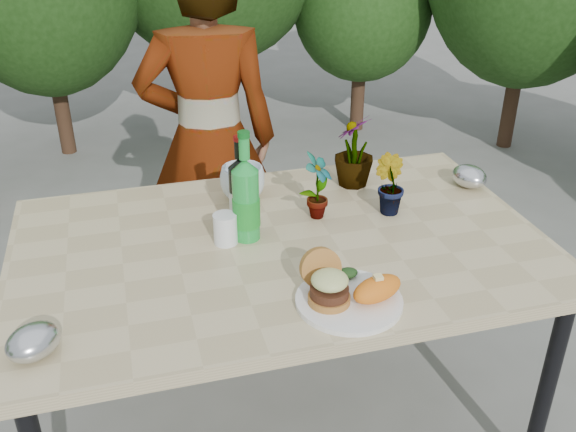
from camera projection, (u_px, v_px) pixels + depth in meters
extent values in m
plane|color=slate|center=(282.00, 421.00, 2.30)|extent=(80.00, 80.00, 0.00)
cube|color=tan|center=(281.00, 247.00, 1.95)|extent=(1.60, 1.00, 0.04)
cylinder|color=black|center=(546.00, 390.00, 1.94)|extent=(0.05, 0.05, 0.71)
cylinder|color=black|center=(60.00, 305.00, 2.32)|extent=(0.05, 0.05, 0.71)
cylinder|color=black|center=(424.00, 250.00, 2.65)|extent=(0.05, 0.05, 0.71)
cylinder|color=#382316|center=(65.00, 123.00, 4.39)|extent=(0.10, 0.10, 0.42)
cylinder|color=#382316|center=(218.00, 96.00, 4.79)|extent=(0.10, 0.10, 0.50)
cylinder|color=#382316|center=(357.00, 104.00, 4.80)|extent=(0.10, 0.10, 0.38)
ellipsoid|color=#264E1A|center=(363.00, 5.00, 4.46)|extent=(0.97, 0.97, 1.06)
cylinder|color=#382316|center=(509.00, 116.00, 4.49)|extent=(0.10, 0.10, 0.44)
cylinder|color=white|center=(349.00, 301.00, 1.66)|extent=(0.28, 0.28, 0.01)
cylinder|color=#B7722D|center=(329.00, 299.00, 1.64)|extent=(0.11, 0.11, 0.02)
cylinder|color=#472314|center=(329.00, 291.00, 1.63)|extent=(0.10, 0.10, 0.02)
ellipsoid|color=beige|center=(330.00, 280.00, 1.62)|extent=(0.10, 0.10, 0.04)
cylinder|color=#B7722D|center=(320.00, 268.00, 1.68)|extent=(0.11, 0.06, 0.11)
ellipsoid|color=orange|center=(377.00, 289.00, 1.64)|extent=(0.17, 0.12, 0.06)
ellipsoid|color=olive|center=(338.00, 276.00, 1.73)|extent=(0.04, 0.04, 0.02)
ellipsoid|color=#193814|center=(348.00, 273.00, 1.74)|extent=(0.06, 0.04, 0.03)
cylinder|color=black|center=(240.00, 196.00, 1.99)|extent=(0.07, 0.07, 0.19)
cylinder|color=white|center=(241.00, 202.00, 2.00)|extent=(0.07, 0.07, 0.08)
cone|color=black|center=(239.00, 163.00, 1.94)|extent=(0.07, 0.07, 0.03)
cylinder|color=black|center=(239.00, 149.00, 1.92)|extent=(0.03, 0.03, 0.06)
cylinder|color=maroon|center=(238.00, 139.00, 1.90)|extent=(0.03, 0.03, 0.01)
cylinder|color=green|center=(246.00, 205.00, 1.91)|extent=(0.08, 0.08, 0.22)
cylinder|color=#198C26|center=(246.00, 212.00, 1.92)|extent=(0.08, 0.08, 0.09)
cone|color=green|center=(245.00, 165.00, 1.85)|extent=(0.08, 0.08, 0.04)
cylinder|color=green|center=(244.00, 148.00, 1.82)|extent=(0.03, 0.03, 0.07)
cylinder|color=#0C5919|center=(244.00, 134.00, 1.80)|extent=(0.04, 0.04, 0.02)
cylinder|color=silver|center=(225.00, 229.00, 1.92)|extent=(0.07, 0.07, 0.09)
imported|color=#306021|center=(317.00, 186.00, 2.03)|extent=(0.14, 0.14, 0.22)
imported|color=#225D20|center=(389.00, 185.00, 2.07)|extent=(0.12, 0.13, 0.19)
imported|color=#21511B|center=(354.00, 151.00, 2.24)|extent=(0.20, 0.20, 0.25)
imported|color=silver|center=(243.00, 183.00, 2.17)|extent=(0.16, 0.16, 0.12)
ellipsoid|color=#B6B8BD|center=(33.00, 342.00, 1.47)|extent=(0.17, 0.17, 0.08)
ellipsoid|color=silver|center=(469.00, 176.00, 2.26)|extent=(0.15, 0.16, 0.08)
imported|color=#8D6046|center=(209.00, 142.00, 2.59)|extent=(0.61, 0.44, 1.54)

